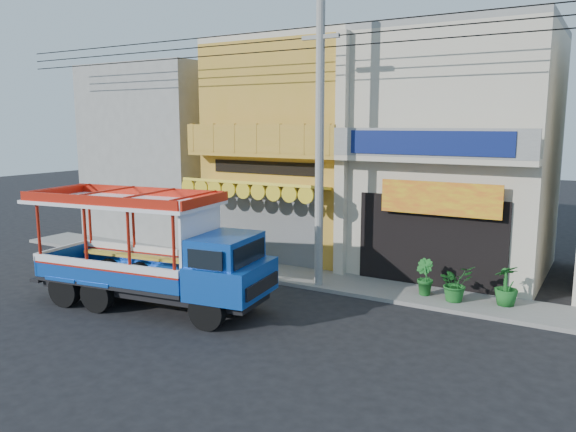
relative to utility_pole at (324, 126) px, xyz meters
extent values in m
plane|color=black|center=(0.85, -3.30, -5.03)|extent=(90.00, 90.00, 0.00)
cube|color=slate|center=(0.85, 0.70, -4.97)|extent=(30.00, 2.00, 0.12)
cube|color=#B88E28|center=(-3.15, 4.70, -1.03)|extent=(6.00, 6.00, 8.00)
cube|color=#595B5E|center=(-3.15, 1.68, -3.63)|extent=(4.20, 0.10, 2.60)
cube|color=yellow|center=(-3.15, 0.95, -1.98)|extent=(5.20, 1.50, 0.31)
cube|color=#B88E28|center=(-3.15, 1.35, -0.98)|extent=(6.00, 0.70, 0.18)
cube|color=#B88E28|center=(-3.15, 1.05, -0.43)|extent=(6.00, 0.12, 0.95)
cube|color=black|center=(-3.15, 1.67, -1.48)|extent=(4.50, 0.04, 0.45)
cube|color=beige|center=(-3.15, 4.70, 3.09)|extent=(6.00, 6.00, 0.24)
cube|color=beige|center=(2.85, 4.70, -1.03)|extent=(6.00, 6.00, 8.00)
cube|color=black|center=(2.85, 1.68, -3.53)|extent=(4.60, 0.12, 2.80)
cube|color=yellow|center=(3.15, 1.40, -2.13)|extent=(3.60, 0.05, 1.00)
cube|color=beige|center=(2.85, 1.35, -0.98)|extent=(6.00, 0.70, 0.18)
cube|color=gray|center=(2.85, 1.05, -0.48)|extent=(6.00, 0.12, 0.85)
cube|color=navy|center=(2.85, 0.98, -0.48)|extent=(4.80, 0.06, 0.70)
cube|color=gray|center=(2.85, 4.70, 3.09)|extent=(6.00, 6.00, 0.24)
cube|color=beige|center=(-0.15, 1.55, -1.03)|extent=(0.35, 0.30, 8.00)
cube|color=gray|center=(-10.15, 4.70, -1.23)|extent=(6.00, 6.00, 7.60)
cylinder|color=gray|center=(-0.15, 0.00, -0.53)|extent=(0.26, 0.26, 9.00)
cube|color=gray|center=(-0.15, 0.00, 2.57)|extent=(1.20, 0.12, 0.12)
cylinder|color=black|center=(0.85, 0.00, 2.27)|extent=(28.00, 0.04, 0.04)
cylinder|color=black|center=(0.85, 0.00, 2.57)|extent=(28.00, 0.04, 0.04)
cylinder|color=black|center=(0.85, 0.00, 2.87)|extent=(28.00, 0.04, 0.04)
cylinder|color=black|center=(-0.88, -4.60, -4.55)|extent=(0.99, 0.39, 0.97)
cylinder|color=black|center=(-1.12, -2.78, -4.55)|extent=(0.99, 0.39, 0.97)
cylinder|color=black|center=(-4.33, -5.06, -4.55)|extent=(0.99, 0.39, 0.97)
cylinder|color=black|center=(-4.57, -3.24, -4.55)|extent=(0.99, 0.39, 0.97)
cylinder|color=black|center=(-5.48, -5.21, -4.55)|extent=(0.99, 0.39, 0.97)
cylinder|color=black|center=(-5.72, -3.39, -4.55)|extent=(0.99, 0.39, 0.97)
cube|color=black|center=(-3.30, -3.99, -4.45)|extent=(6.65, 2.43, 0.27)
cube|color=#1045AD|center=(-0.81, -3.67, -3.92)|extent=(2.00, 2.34, 0.87)
cube|color=#1045AD|center=(-0.95, -3.68, -3.15)|extent=(1.60, 2.12, 0.72)
cube|color=black|center=(-0.28, -3.60, -3.20)|extent=(0.28, 1.69, 0.53)
cube|color=black|center=(-4.09, -4.10, -4.26)|extent=(5.02, 2.73, 0.12)
cube|color=#1045AD|center=(-3.95, -5.11, -3.92)|extent=(4.75, 0.70, 0.58)
cube|color=white|center=(-3.95, -5.11, -3.66)|extent=(4.75, 0.71, 0.21)
cube|color=#1045AD|center=(-4.22, -3.08, -3.92)|extent=(4.75, 0.70, 0.58)
cube|color=white|center=(-4.22, -3.08, -3.66)|extent=(4.75, 0.71, 0.21)
cylinder|color=#B21D0E|center=(-6.18, -5.39, -2.86)|extent=(0.10, 0.10, 1.55)
cylinder|color=#B21D0E|center=(-6.45, -3.40, -2.86)|extent=(0.10, 0.10, 1.55)
cube|color=white|center=(-1.70, -3.78, -3.17)|extent=(0.33, 1.95, 2.17)
cube|color=white|center=(-4.18, -4.11, -2.09)|extent=(5.63, 3.05, 0.10)
cube|color=#B21D0E|center=(-4.18, -4.11, -1.91)|extent=(5.42, 2.93, 0.25)
cube|color=black|center=(-3.68, 0.71, -4.86)|extent=(0.63, 0.44, 0.10)
cube|color=#0B420D|center=(-3.68, 0.71, -4.34)|extent=(0.67, 0.25, 0.93)
imported|color=#1B5F21|center=(3.95, 0.52, -4.39)|extent=(1.22, 1.24, 1.05)
imported|color=#1B5F21|center=(3.00, 0.67, -4.39)|extent=(0.74, 0.73, 1.05)
imported|color=#1B5F21|center=(5.26, 0.86, -4.34)|extent=(0.90, 0.90, 1.14)
camera|label=1|loc=(7.67, -15.11, 0.07)|focal=35.00mm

